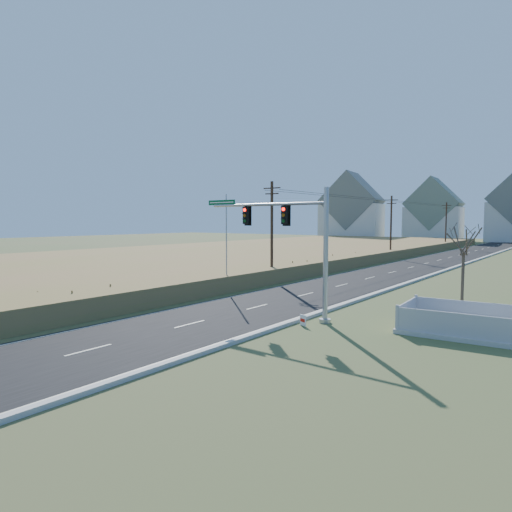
{
  "coord_description": "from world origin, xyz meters",
  "views": [
    {
      "loc": [
        16.92,
        -18.92,
        5.53
      ],
      "look_at": [
        0.8,
        2.78,
        3.4
      ],
      "focal_mm": 32.0,
      "sensor_mm": 36.0,
      "label": 1
    }
  ],
  "objects": [
    {
      "name": "ground",
      "position": [
        0.0,
        0.0,
        0.0
      ],
      "size": [
        260.0,
        260.0,
        0.0
      ],
      "primitive_type": "plane",
      "color": "#475B2C",
      "rests_on": "ground"
    },
    {
      "name": "fence_enclosure",
      "position": [
        11.99,
        4.77,
        0.27
      ],
      "size": [
        6.0,
        4.3,
        1.31
      ],
      "rotation": [
        0.0,
        0.0,
        0.06
      ],
      "color": "#B7B5AD",
      "rests_on": "ground"
    },
    {
      "name": "utility_pole_mid",
      "position": [
        -6.5,
        45.0,
        4.68
      ],
      "size": [
        1.8,
        0.26,
        9.0
      ],
      "color": "#422D1E",
      "rests_on": "ground"
    },
    {
      "name": "utility_pole_near",
      "position": [
        -6.5,
        15.0,
        4.68
      ],
      "size": [
        1.8,
        0.26,
        9.0
      ],
      "color": "#422D1E",
      "rests_on": "ground"
    },
    {
      "name": "bare_tree",
      "position": [
        11.07,
        8.53,
        4.53
      ],
      "size": [
        2.12,
        2.12,
        5.62
      ],
      "color": "#4C3F33",
      "rests_on": "ground"
    },
    {
      "name": "condo_nnw",
      "position": [
        -18.0,
        108.0,
        6.94
      ],
      "size": [
        14.93,
        11.17,
        17.03
      ],
      "rotation": [
        0.0,
        0.0,
        0.07
      ],
      "color": "silver",
      "rests_on": "ground"
    },
    {
      "name": "flagpole",
      "position": [
        -5.82,
        7.87,
        3.0
      ],
      "size": [
        0.34,
        0.34,
        7.51
      ],
      "color": "#B7B5AD",
      "rests_on": "ground"
    },
    {
      "name": "condo_nw",
      "position": [
        -38.0,
        100.0,
        7.7
      ],
      "size": [
        17.69,
        13.38,
        19.05
      ],
      "rotation": [
        0.0,
        0.0,
        0.14
      ],
      "color": "silver",
      "rests_on": "ground"
    },
    {
      "name": "utility_pole_far",
      "position": [
        -6.5,
        75.0,
        4.68
      ],
      "size": [
        1.8,
        0.26,
        9.0
      ],
      "color": "#422D1E",
      "rests_on": "ground"
    },
    {
      "name": "open_sign",
      "position": [
        4.88,
        1.41,
        0.3
      ],
      "size": [
        0.45,
        0.22,
        0.57
      ],
      "rotation": [
        0.0,
        0.0,
        -0.37
      ],
      "color": "white",
      "rests_on": "ground"
    },
    {
      "name": "reed_marsh",
      "position": [
        -24.0,
        40.0,
        0.65
      ],
      "size": [
        38.0,
        110.0,
        1.3
      ],
      "primitive_type": "cube",
      "color": "olive",
      "rests_on": "ground"
    },
    {
      "name": "curb",
      "position": [
        4.15,
        50.0,
        0.09
      ],
      "size": [
        0.3,
        180.0,
        0.18
      ],
      "primitive_type": "cube",
      "color": "#B2AFA8",
      "rests_on": "ground"
    },
    {
      "name": "traffic_signal_mast",
      "position": [
        3.56,
        2.89,
        4.46
      ],
      "size": [
        9.14,
        0.84,
        7.28
      ],
      "rotation": [
        0.0,
        0.0,
        -0.05
      ],
      "color": "#9EA0A5",
      "rests_on": "ground"
    },
    {
      "name": "road",
      "position": [
        0.0,
        50.0,
        0.03
      ],
      "size": [
        8.0,
        180.0,
        0.06
      ],
      "primitive_type": "cube",
      "color": "black",
      "rests_on": "ground"
    }
  ]
}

